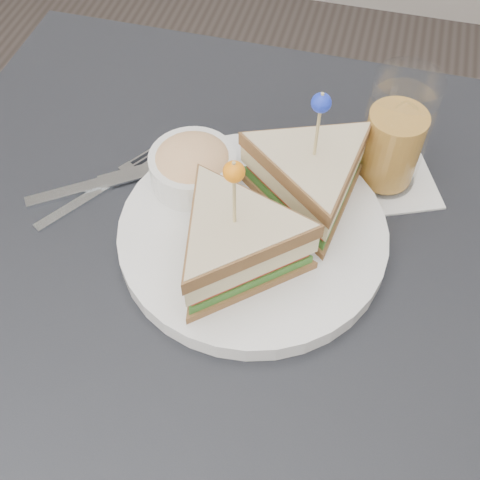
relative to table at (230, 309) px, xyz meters
name	(u,v)px	position (x,y,z in m)	size (l,w,h in m)	color
ground_plane	(234,472)	(0.00, 0.00, -0.67)	(3.50, 3.50, 0.00)	#3F3833
table	(230,309)	(0.00, 0.00, 0.00)	(0.80, 0.80, 0.75)	black
plate_meal	(261,210)	(0.02, 0.06, 0.12)	(0.35, 0.35, 0.17)	white
cutlery_fork	(106,186)	(-0.17, 0.08, 0.08)	(0.11, 0.16, 0.01)	silver
cutlery_knife	(107,181)	(-0.17, 0.09, 0.08)	(0.18, 0.14, 0.01)	silver
drink_set	(394,138)	(0.14, 0.18, 0.14)	(0.15, 0.15, 0.15)	white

